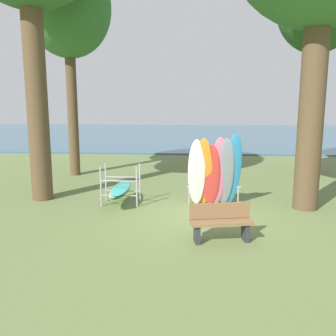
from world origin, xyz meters
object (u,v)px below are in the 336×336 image
Objects in this scene: tree_mid_behind at (320,6)px; tree_far_left_back at (68,9)px; board_storage_rack at (120,189)px; leaning_board_pile at (215,173)px; park_bench at (221,221)px.

tree_far_left_back is (-10.58, -1.37, -0.24)m from tree_mid_behind.
board_storage_rack is (3.05, -4.59, -6.53)m from tree_far_left_back.
leaning_board_pile is (-4.62, -5.97, -6.20)m from tree_mid_behind.
tree_mid_behind is at bearing 52.25° from leaning_board_pile.
park_bench is at bearing -44.15° from board_storage_rack.
tree_mid_behind reaches higher than park_bench.
park_bench is (5.96, -7.42, -6.55)m from tree_far_left_back.
board_storage_rack is at bearing -56.39° from tree_far_left_back.
tree_far_left_back reaches higher than board_storage_rack.
tree_mid_behind reaches higher than tree_far_left_back.
park_bench is at bearing -51.20° from tree_far_left_back.
park_bench is (2.91, -2.83, -0.02)m from board_storage_rack.
leaning_board_pile is 2.96m from board_storage_rack.
tree_far_left_back is 11.56m from park_bench.
leaning_board_pile reaches higher than park_bench.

